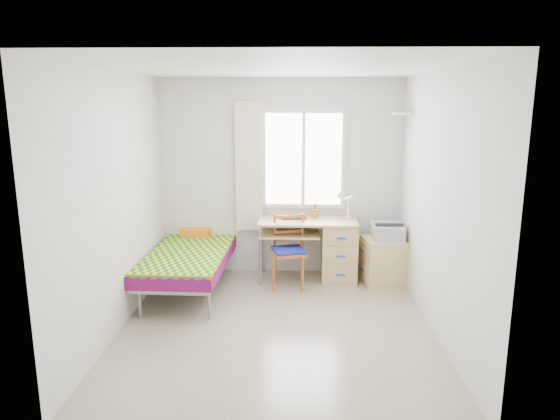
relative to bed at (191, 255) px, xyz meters
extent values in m
plane|color=#BCAD93|center=(1.10, -1.11, -0.42)|extent=(3.50, 3.50, 0.00)
plane|color=white|center=(1.10, -1.11, 2.18)|extent=(3.50, 3.50, 0.00)
plane|color=silver|center=(1.10, 0.64, 0.88)|extent=(3.20, 0.00, 3.20)
plane|color=silver|center=(-0.50, -1.11, 0.88)|extent=(0.00, 3.50, 3.50)
plane|color=silver|center=(2.70, -1.11, 0.88)|extent=(0.00, 3.50, 3.50)
cube|color=white|center=(1.40, 0.62, 1.13)|extent=(1.10, 0.04, 1.30)
cube|color=white|center=(1.40, 0.61, 1.13)|extent=(1.00, 0.02, 1.20)
cube|color=white|center=(1.40, 0.60, 1.13)|extent=(0.04, 0.02, 1.20)
cube|color=white|center=(0.68, 0.57, 1.03)|extent=(0.35, 0.05, 1.70)
cube|color=white|center=(2.59, 0.29, 1.73)|extent=(0.20, 0.32, 0.03)
cube|color=gray|center=(0.00, -0.07, -0.08)|extent=(0.96, 2.01, 0.06)
cube|color=red|center=(0.00, -0.07, 0.00)|extent=(1.00, 2.03, 0.14)
cube|color=#CAC60E|center=(0.00, -0.09, 0.07)|extent=(0.98, 1.91, 0.03)
cube|color=tan|center=(0.00, 0.89, 0.17)|extent=(0.95, 0.08, 0.54)
cube|color=orange|center=(-0.05, 0.62, 0.14)|extent=(0.41, 0.35, 0.10)
cylinder|color=gray|center=(-0.37, -0.96, -0.26)|extent=(0.04, 0.04, 0.32)
cylinder|color=gray|center=(0.38, 0.82, -0.26)|extent=(0.04, 0.04, 0.32)
cube|color=tan|center=(1.46, 0.33, 0.36)|extent=(1.28, 0.61, 0.03)
cube|color=tan|center=(1.87, 0.33, -0.04)|extent=(0.46, 0.57, 0.77)
cube|color=tan|center=(1.22, 0.33, 0.20)|extent=(0.79, 0.56, 0.02)
cylinder|color=gray|center=(0.86, 0.09, -0.04)|extent=(0.03, 0.03, 0.77)
cylinder|color=gray|center=(0.86, 0.57, -0.04)|extent=(0.03, 0.03, 0.77)
cube|color=#9F5C1E|center=(1.21, 0.04, 0.02)|extent=(0.48, 0.48, 0.04)
cube|color=navy|center=(1.21, 0.04, 0.05)|extent=(0.46, 0.46, 0.04)
cube|color=#9F5C1E|center=(1.21, 0.21, 0.30)|extent=(0.35, 0.12, 0.39)
cylinder|color=#9F5C1E|center=(1.04, -0.14, -0.20)|extent=(0.03, 0.03, 0.44)
cylinder|color=#9F5C1E|center=(1.39, 0.21, 0.03)|extent=(0.04, 0.04, 0.91)
cube|color=tan|center=(2.45, 0.20, -0.12)|extent=(0.60, 0.55, 0.59)
cube|color=tan|center=(2.17, 0.20, 0.01)|extent=(0.07, 0.44, 0.22)
cube|color=tan|center=(2.17, 0.20, -0.24)|extent=(0.07, 0.44, 0.22)
cube|color=#A7A9AF|center=(2.47, 0.22, 0.26)|extent=(0.40, 0.46, 0.18)
cube|color=black|center=(2.47, 0.22, 0.35)|extent=(0.32, 0.37, 0.02)
imported|color=black|center=(1.29, 0.35, 0.39)|extent=(0.34, 0.23, 0.03)
cylinder|color=orange|center=(1.56, 0.49, 0.43)|extent=(0.09, 0.09, 0.11)
cylinder|color=white|center=(1.99, 0.41, 0.39)|extent=(0.10, 0.10, 0.03)
cylinder|color=white|center=(1.99, 0.41, 0.53)|extent=(0.02, 0.12, 0.27)
cylinder|color=white|center=(1.97, 0.33, 0.67)|extent=(0.13, 0.24, 0.11)
cone|color=white|center=(1.89, 0.23, 0.70)|extent=(0.14, 0.15, 0.13)
imported|color=gray|center=(1.31, 0.32, 0.17)|extent=(0.20, 0.26, 0.02)
camera|label=1|loc=(1.27, -5.95, 1.86)|focal=32.00mm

